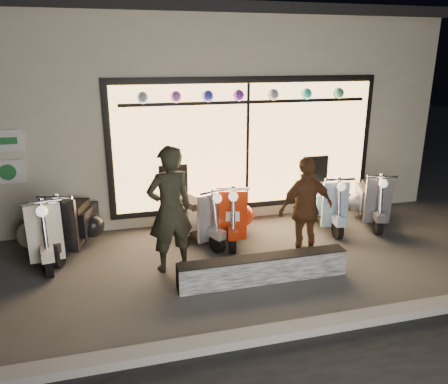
# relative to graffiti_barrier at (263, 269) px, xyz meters

# --- Properties ---
(ground) EXTENTS (40.00, 40.00, 0.00)m
(ground) POSITION_rel_graffiti_barrier_xyz_m (-0.24, 0.65, -0.20)
(ground) COLOR #383533
(ground) RESTS_ON ground
(kerb) EXTENTS (40.00, 0.25, 0.12)m
(kerb) POSITION_rel_graffiti_barrier_xyz_m (-0.24, -1.35, -0.14)
(kerb) COLOR slate
(kerb) RESTS_ON ground
(shop_building) EXTENTS (10.20, 6.23, 4.20)m
(shop_building) POSITION_rel_graffiti_barrier_xyz_m (-0.24, 5.63, 1.90)
(shop_building) COLOR beige
(shop_building) RESTS_ON ground
(graffiti_barrier) EXTENTS (2.60, 0.28, 0.40)m
(graffiti_barrier) POSITION_rel_graffiti_barrier_xyz_m (0.00, 0.00, 0.00)
(graffiti_barrier) COLOR black
(graffiti_barrier) RESTS_ON ground
(scooter_silver) EXTENTS (0.82, 1.46, 1.06)m
(scooter_silver) POSITION_rel_graffiti_barrier_xyz_m (-0.70, 1.86, 0.22)
(scooter_silver) COLOR black
(scooter_silver) RESTS_ON ground
(scooter_red) EXTENTS (0.74, 1.55, 1.10)m
(scooter_red) POSITION_rel_graffiti_barrier_xyz_m (0.03, 1.84, 0.24)
(scooter_red) COLOR black
(scooter_red) RESTS_ON ground
(scooter_black) EXTENTS (0.81, 1.56, 1.12)m
(scooter_black) POSITION_rel_graffiti_barrier_xyz_m (-2.76, 2.05, 0.25)
(scooter_black) COLOR black
(scooter_black) RESTS_ON ground
(scooter_cream) EXTENTS (0.67, 1.63, 1.16)m
(scooter_cream) POSITION_rel_graffiti_barrier_xyz_m (-3.25, 1.80, 0.27)
(scooter_cream) COLOR black
(scooter_cream) RESTS_ON ground
(scooter_blue) EXTENTS (0.63, 1.54, 1.09)m
(scooter_blue) POSITION_rel_graffiti_barrier_xyz_m (1.99, 1.93, 0.24)
(scooter_blue) COLOR black
(scooter_blue) RESTS_ON ground
(scooter_grey) EXTENTS (0.85, 1.51, 1.09)m
(scooter_grey) POSITION_rel_graffiti_barrier_xyz_m (3.00, 1.87, 0.24)
(scooter_grey) COLOR black
(scooter_grey) RESTS_ON ground
(man) EXTENTS (0.82, 0.63, 1.99)m
(man) POSITION_rel_graffiti_barrier_xyz_m (-1.27, 0.76, 0.80)
(man) COLOR black
(man) RESTS_ON ground
(woman) EXTENTS (1.06, 0.57, 1.72)m
(woman) POSITION_rel_graffiti_barrier_xyz_m (0.94, 0.61, 0.66)
(woman) COLOR #57331B
(woman) RESTS_ON ground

